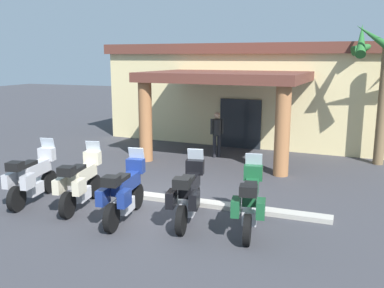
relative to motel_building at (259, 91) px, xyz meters
The scene contains 9 objects.
ground_plane 11.17m from the motel_building, 90.67° to the right, with size 80.00×80.00×0.00m, color #38383D.
motel_building is the anchor object (origin of this frame).
motorcycle_silver 12.44m from the motel_building, 106.66° to the right, with size 0.83×2.20×1.61m.
motorcycle_cream 12.02m from the motel_building, 99.93° to the right, with size 0.86×2.20×1.61m.
motorcycle_blue 12.19m from the motel_building, 92.71° to the right, with size 0.78×2.21×1.61m.
motorcycle_black 11.78m from the motel_building, 85.53° to the right, with size 0.85×2.20×1.61m.
motorcycle_green 11.98m from the motel_building, 78.37° to the right, with size 0.84×2.20×1.61m.
pedestrian 5.22m from the motel_building, 95.89° to the right, with size 0.43×0.36×1.77m.
curb_strip 10.68m from the motel_building, 93.14° to the right, with size 9.42×0.36×0.12m, color #ADA89E.
Camera 1 is at (4.58, -9.60, 3.87)m, focal length 39.82 mm.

